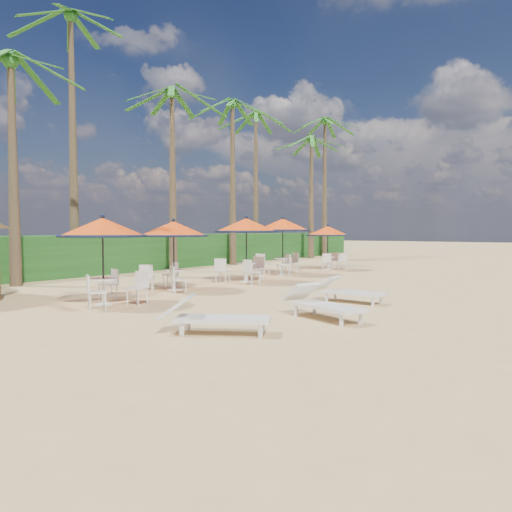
{
  "coord_description": "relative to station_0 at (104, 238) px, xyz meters",
  "views": [
    {
      "loc": [
        6.5,
        -8.92,
        2.05
      ],
      "look_at": [
        -2.82,
        4.44,
        1.2
      ],
      "focal_mm": 35.0,
      "sensor_mm": 36.0,
      "label": 1
    }
  ],
  "objects": [
    {
      "name": "ground",
      "position": [
        4.65,
        0.15,
        -1.82
      ],
      "size": [
        160.0,
        160.0,
        0.0
      ],
      "primitive_type": "plane",
      "color": "tan",
      "rests_on": "ground"
    },
    {
      "name": "palm_6",
      "position": [
        -6.21,
        23.11,
        6.17
      ],
      "size": [
        5.0,
        5.0,
        8.76
      ],
      "color": "brown",
      "rests_on": "ground"
    },
    {
      "name": "station_2",
      "position": [
        -0.32,
        7.0,
        0.1
      ],
      "size": [
        2.52,
        2.52,
        2.62
      ],
      "color": "black",
      "rests_on": "ground"
    },
    {
      "name": "lounger_mid",
      "position": [
        5.82,
        1.47,
        -1.45
      ],
      "size": [
        2.31,
        1.46,
        0.79
      ],
      "rotation": [
        0.0,
        0.0,
        -0.38
      ],
      "color": "white",
      "rests_on": "ground"
    },
    {
      "name": "station_4",
      "position": [
        -0.46,
        14.44,
        -0.1
      ],
      "size": [
        2.25,
        2.25,
        2.35
      ],
      "color": "black",
      "rests_on": "ground"
    },
    {
      "name": "palm_1",
      "position": [
        -6.43,
        1.09,
        5.79
      ],
      "size": [
        5.0,
        5.0,
        8.36
      ],
      "color": "brown",
      "rests_on": "ground"
    },
    {
      "name": "lounger_far",
      "position": [
        5.21,
        4.25,
        -1.48
      ],
      "size": [
        2.04,
        0.72,
        0.72
      ],
      "rotation": [
        0.0,
        0.0,
        -0.05
      ],
      "color": "white",
      "rests_on": "ground"
    },
    {
      "name": "palm_4",
      "position": [
        -6.82,
        14.61,
        6.99
      ],
      "size": [
        5.0,
        5.0,
        9.64
      ],
      "color": "brown",
      "rests_on": "ground"
    },
    {
      "name": "lounger_near",
      "position": [
        4.87,
        -1.29,
        -1.46
      ],
      "size": [
        2.21,
        1.64,
        0.77
      ],
      "rotation": [
        0.0,
        0.0,
        0.51
      ],
      "color": "white",
      "rests_on": "ground"
    },
    {
      "name": "station_0",
      "position": [
        0.0,
        0.0,
        0.0
      ],
      "size": [
        2.39,
        2.39,
        2.49
      ],
      "color": "black",
      "rests_on": "ground"
    },
    {
      "name": "palm_3",
      "position": [
        -6.42,
        9.22,
        6.43
      ],
      "size": [
        5.0,
        5.0,
        9.04
      ],
      "color": "brown",
      "rests_on": "ground"
    },
    {
      "name": "scrub_hedge",
      "position": [
        -8.85,
        11.15,
        -0.92
      ],
      "size": [
        3.0,
        40.0,
        1.8
      ],
      "primitive_type": "cube",
      "color": "#194716",
      "rests_on": "ground"
    },
    {
      "name": "palm_7",
      "position": [
        -6.86,
        26.46,
        8.04
      ],
      "size": [
        5.0,
        5.0,
        10.77
      ],
      "color": "brown",
      "rests_on": "ground"
    },
    {
      "name": "station_3",
      "position": [
        -0.86,
        10.54,
        0.14
      ],
      "size": [
        2.57,
        2.64,
        2.68
      ],
      "color": "black",
      "rests_on": "ground"
    },
    {
      "name": "palm_2",
      "position": [
        -8.26,
        4.88,
        8.89
      ],
      "size": [
        5.0,
        5.0,
        11.68
      ],
      "color": "brown",
      "rests_on": "ground"
    },
    {
      "name": "station_1",
      "position": [
        -0.8,
        3.41,
        -0.03
      ],
      "size": [
        2.35,
        2.35,
        2.45
      ],
      "color": "black",
      "rests_on": "ground"
    },
    {
      "name": "palm_5",
      "position": [
        -8.94,
        20.04,
        7.56
      ],
      "size": [
        5.0,
        5.0,
        10.24
      ],
      "color": "brown",
      "rests_on": "ground"
    }
  ]
}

